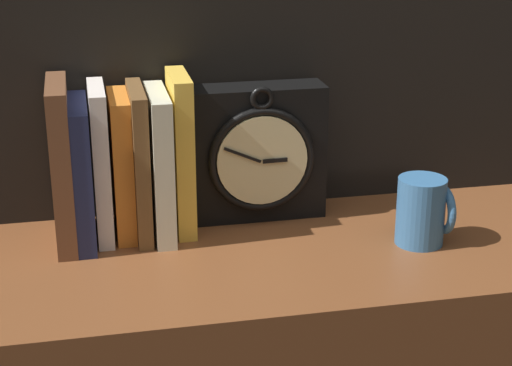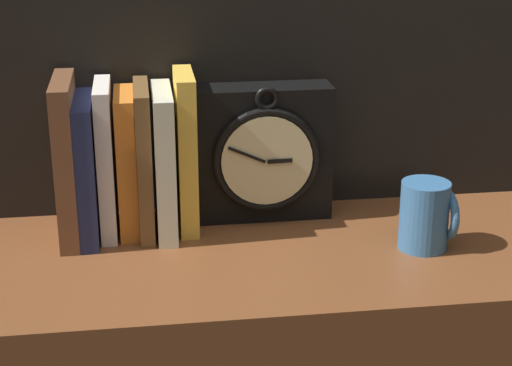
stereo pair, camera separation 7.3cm
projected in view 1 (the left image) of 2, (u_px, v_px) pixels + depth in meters
The scene contains 9 objects.
clock at pixel (257, 153), 1.28m from camera, with size 0.20×0.08×0.21m.
book_slot0_brown at pixel (62, 164), 1.18m from camera, with size 0.03×0.14×0.23m.
book_slot1_navy at pixel (82, 173), 1.20m from camera, with size 0.03×0.14×0.20m.
book_slot2_white at pixel (101, 163), 1.21m from camera, with size 0.02×0.12×0.22m.
book_slot3_orange at pixel (122, 166), 1.22m from camera, with size 0.03×0.11×0.21m.
book_slot4_brown at pixel (139, 163), 1.21m from camera, with size 0.02×0.13×0.22m.
book_slot5_cream at pixel (160, 164), 1.22m from camera, with size 0.03×0.14×0.21m.
book_slot6_yellow at pixel (181, 153), 1.23m from camera, with size 0.03×0.11×0.23m.
mug at pixel (423, 211), 1.20m from camera, with size 0.07×0.07×0.10m.
Camera 1 is at (-0.22, -1.05, 1.41)m, focal length 60.00 mm.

